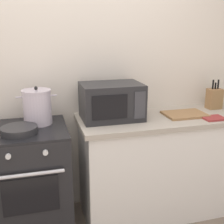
{
  "coord_description": "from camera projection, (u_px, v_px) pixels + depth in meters",
  "views": [
    {
      "loc": [
        -0.26,
        -1.56,
        1.64
      ],
      "look_at": [
        0.32,
        0.6,
        1.0
      ],
      "focal_mm": 45.82,
      "sensor_mm": 36.0,
      "label": 1
    }
  ],
  "objects": [
    {
      "name": "knife_block",
      "position": [
        214.0,
        98.0,
        2.71
      ],
      "size": [
        0.13,
        0.1,
        0.28
      ],
      "color": "#997047",
      "rests_on": "countertop_right"
    },
    {
      "name": "cutting_board",
      "position": [
        185.0,
        114.0,
        2.51
      ],
      "size": [
        0.36,
        0.26,
        0.02
      ],
      "primitive_type": "cube",
      "color": "#997047",
      "rests_on": "countertop_right"
    },
    {
      "name": "lower_cabinet_right",
      "position": [
        172.0,
        165.0,
        2.64
      ],
      "size": [
        1.64,
        0.56,
        0.88
      ],
      "primitive_type": "cube",
      "color": "white",
      "rests_on": "ground_plane"
    },
    {
      "name": "countertop_right",
      "position": [
        175.0,
        118.0,
        2.52
      ],
      "size": [
        1.7,
        0.6,
        0.04
      ],
      "primitive_type": "cube",
      "color": "#ADA393",
      "rests_on": "lower_cabinet_right"
    },
    {
      "name": "back_wall",
      "position": [
        99.0,
        75.0,
        2.59
      ],
      "size": [
        4.4,
        0.1,
        2.5
      ],
      "primitive_type": "cube",
      "color": "silver",
      "rests_on": "ground_plane"
    },
    {
      "name": "stove",
      "position": [
        32.0,
        182.0,
        2.31
      ],
      "size": [
        0.6,
        0.64,
        0.92
      ],
      "color": "black",
      "rests_on": "ground_plane"
    },
    {
      "name": "frying_pan",
      "position": [
        18.0,
        130.0,
        2.07
      ],
      "size": [
        0.46,
        0.26,
        0.05
      ],
      "color": "#28282B",
      "rests_on": "stove"
    },
    {
      "name": "stock_pot",
      "position": [
        37.0,
        107.0,
        2.25
      ],
      "size": [
        0.31,
        0.23,
        0.3
      ],
      "color": "silver",
      "rests_on": "stove"
    },
    {
      "name": "oven_mitt",
      "position": [
        214.0,
        118.0,
        2.41
      ],
      "size": [
        0.18,
        0.14,
        0.02
      ],
      "primitive_type": "cube",
      "color": "#993333",
      "rests_on": "countertop_right"
    },
    {
      "name": "microwave",
      "position": [
        111.0,
        101.0,
        2.38
      ],
      "size": [
        0.5,
        0.37,
        0.3
      ],
      "color": "#232326",
      "rests_on": "countertop_right"
    }
  ]
}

